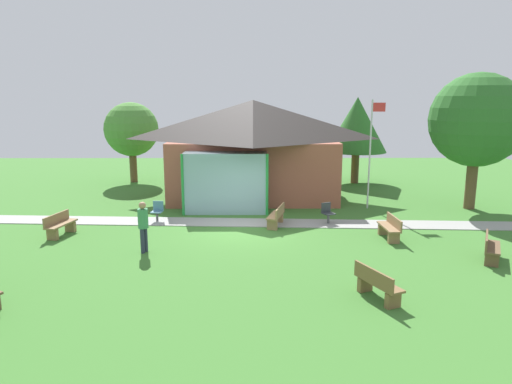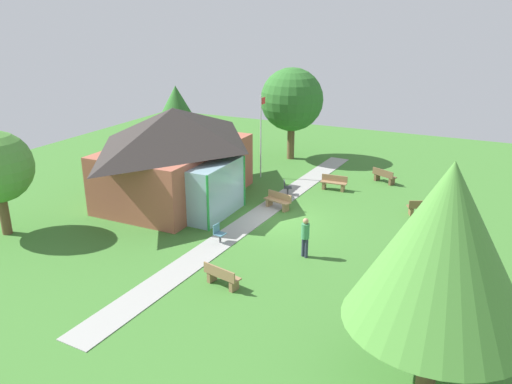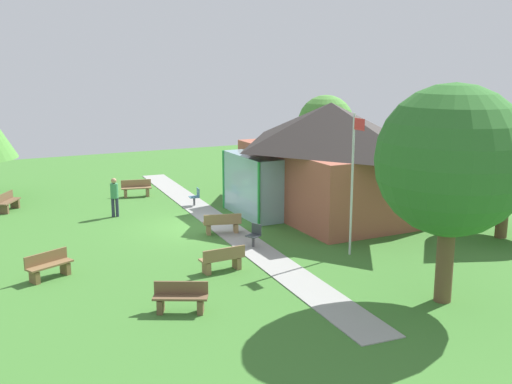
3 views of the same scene
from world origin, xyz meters
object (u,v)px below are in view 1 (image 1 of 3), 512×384
(bench_lawn_far_right, at_px, (491,248))
(bench_mid_right, at_px, (390,228))
(bench_front_right, at_px, (377,285))
(bench_mid_left, at_px, (60,225))
(patio_chair_lawn_spare, at_px, (328,214))
(tree_behind_pavilion_left, at_px, (131,130))
(bench_rear_near_path, at_px, (277,216))
(tree_east_hedge, at_px, (477,120))
(tree_behind_pavilion_right, at_px, (357,125))
(flagpole, at_px, (371,149))
(visitor_strolling_lawn, at_px, (143,223))
(pavilion, at_px, (252,147))
(patio_chair_west, at_px, (157,212))

(bench_lawn_far_right, xyz_separation_m, bench_mid_right, (-2.54, 2.32, 0.00))
(bench_front_right, xyz_separation_m, bench_mid_left, (-10.46, 5.68, 0.00))
(patio_chair_lawn_spare, xyz_separation_m, tree_behind_pavilion_left, (-10.43, 9.67, 2.78))
(bench_mid_right, relative_size, bench_rear_near_path, 0.97)
(tree_east_hedge, bearing_deg, tree_behind_pavilion_right, 120.87)
(bench_mid_right, distance_m, bench_rear_near_path, 4.44)
(bench_front_right, bearing_deg, bench_mid_left, -142.97)
(flagpole, relative_size, bench_front_right, 3.25)
(flagpole, bearing_deg, visitor_strolling_lawn, -145.39)
(flagpole, xyz_separation_m, visitor_strolling_lawn, (-9.07, -6.26, -1.78))
(pavilion, distance_m, bench_mid_left, 10.09)
(bench_lawn_far_right, xyz_separation_m, tree_behind_pavilion_left, (-14.93, 14.10, 2.79))
(bench_mid_left, bearing_deg, pavilion, 145.52)
(tree_east_hedge, bearing_deg, visitor_strolling_lawn, -155.84)
(bench_lawn_far_right, distance_m, patio_chair_west, 12.52)
(bench_lawn_far_right, bearing_deg, tree_behind_pavilion_left, -106.45)
(pavilion, height_order, patio_chair_lawn_spare, pavilion)
(bench_lawn_far_right, bearing_deg, bench_front_right, -29.76)
(patio_chair_lawn_spare, height_order, tree_behind_pavilion_right, tree_behind_pavilion_right)
(bench_lawn_far_right, bearing_deg, pavilion, -114.32)
(flagpole, height_order, tree_east_hedge, tree_east_hedge)
(bench_front_right, bearing_deg, patio_chair_lawn_spare, 156.49)
(bench_front_right, height_order, tree_behind_pavilion_left, tree_behind_pavilion_left)
(patio_chair_lawn_spare, height_order, tree_behind_pavilion_left, tree_behind_pavilion_left)
(pavilion, relative_size, patio_chair_west, 10.71)
(bench_lawn_far_right, xyz_separation_m, bench_mid_left, (-14.84, 2.80, 0.00))
(visitor_strolling_lawn, height_order, tree_east_hedge, tree_east_hedge)
(bench_front_right, bearing_deg, tree_behind_pavilion_left, -172.63)
(flagpole, bearing_deg, patio_chair_lawn_spare, -131.12)
(bench_lawn_far_right, bearing_deg, bench_mid_left, -73.75)
(patio_chair_west, xyz_separation_m, tree_east_hedge, (14.14, 2.28, 3.68))
(flagpole, distance_m, bench_mid_right, 5.37)
(patio_chair_lawn_spare, bearing_deg, pavilion, -83.49)
(bench_rear_near_path, xyz_separation_m, visitor_strolling_lawn, (-4.61, -3.19, 0.62))
(patio_chair_lawn_spare, relative_size, tree_behind_pavilion_left, 0.18)
(pavilion, xyz_separation_m, bench_lawn_far_right, (7.64, -9.51, -2.21))
(patio_chair_lawn_spare, bearing_deg, patio_chair_west, -27.86)
(bench_rear_near_path, height_order, patio_chair_lawn_spare, patio_chair_lawn_spare)
(flagpole, bearing_deg, tree_east_hedge, -0.87)
(patio_chair_west, distance_m, tree_behind_pavilion_right, 13.87)
(bench_rear_near_path, bearing_deg, bench_mid_right, -97.50)
(bench_rear_near_path, height_order, patio_chair_west, patio_chair_west)
(patio_chair_lawn_spare, bearing_deg, bench_mid_right, 107.75)
(tree_east_hedge, bearing_deg, bench_lawn_far_right, -109.98)
(bench_mid_left, height_order, tree_behind_pavilion_right, tree_behind_pavilion_right)
(bench_mid_right, distance_m, tree_east_hedge, 7.87)
(bench_front_right, relative_size, tree_east_hedge, 0.25)
(bench_mid_right, xyz_separation_m, patio_chair_lawn_spare, (-1.97, 2.11, 0.01))
(bench_front_right, distance_m, bench_mid_right, 5.52)
(flagpole, relative_size, bench_lawn_far_right, 3.28)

